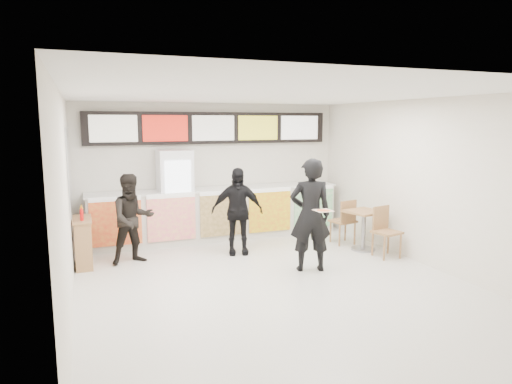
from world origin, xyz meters
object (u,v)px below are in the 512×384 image
service_counter (218,213)px  customer_mid (237,211)px  cafe_table (364,223)px  condiment_ledge (83,242)px  drinks_fridge (175,197)px  customer_left (132,219)px  customer_main (310,215)px

service_counter → customer_mid: 1.30m
cafe_table → condiment_ledge: condiment_ledge is taller
condiment_ledge → drinks_fridge: bearing=29.1°
customer_left → condiment_ledge: customer_left is taller
customer_main → cafe_table: bearing=-138.7°
drinks_fridge → customer_mid: size_ratio=1.17×
service_counter → drinks_fridge: drinks_fridge is taller
service_counter → condiment_ledge: bearing=-159.9°
customer_main → customer_left: (-2.84, 1.56, -0.16)m
condiment_ledge → customer_main: bearing=-24.2°
service_counter → drinks_fridge: bearing=179.0°
customer_left → cafe_table: size_ratio=0.97×
customer_main → customer_left: customer_main is taller
drinks_fridge → customer_main: size_ratio=1.01×
drinks_fridge → customer_mid: (0.96, -1.28, -0.14)m
customer_main → service_counter: bearing=-55.4°
customer_left → customer_mid: customer_mid is taller
customer_left → cafe_table: (4.46, -0.81, -0.26)m
service_counter → customer_left: (-1.96, -1.14, 0.26)m
customer_main → customer_left: 3.24m
cafe_table → condiment_ledge: 5.40m
customer_main → condiment_ledge: bearing=-7.6°
customer_left → customer_main: bearing=-39.4°
condiment_ledge → service_counter: bearing=20.1°
drinks_fridge → condiment_ledge: bearing=-150.9°
customer_left → service_counter: bearing=19.6°
customer_main → cafe_table: size_ratio=1.16×
service_counter → customer_main: bearing=-71.9°
customer_left → customer_mid: (1.98, -0.13, 0.03)m
customer_main → customer_mid: size_ratio=1.15×
service_counter → customer_left: customer_left is taller
drinks_fridge → condiment_ledge: size_ratio=1.89×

